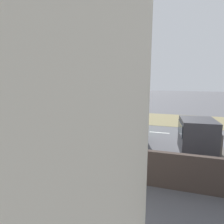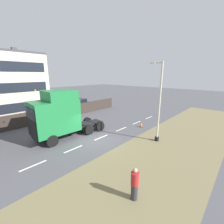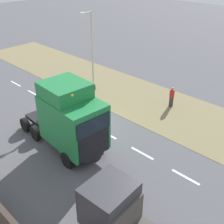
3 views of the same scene
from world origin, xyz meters
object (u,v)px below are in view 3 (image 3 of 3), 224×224
Objects in this scene: lamp_post at (92,57)px; traffic_cone_lead at (52,90)px; flatbed_truck at (117,212)px; lorry_cab at (70,119)px; pedestrian at (172,97)px.

lamp_post is 4.85m from traffic_cone_lead.
lorry_cab is at bearing 64.66° from flatbed_truck.
lorry_cab reaches higher than traffic_cone_lead.
lorry_cab is 1.32× the size of flatbed_truck.
lorry_cab reaches higher than flatbed_truck.
lamp_post reaches higher than pedestrian.
lamp_post reaches higher than traffic_cone_lead.
lamp_post is at bearing 47.97° from flatbed_truck.
lamp_post is (-9.80, -12.28, 1.88)m from flatbed_truck.
lorry_cab is at bearing 39.08° from lamp_post.
lorry_cab is 6.99m from flatbed_truck.
lorry_cab is at bearing 63.06° from traffic_cone_lead.
lorry_cab is 4.29× the size of pedestrian.
traffic_cone_lead is at bearing -113.34° from lorry_cab.
lamp_post reaches higher than flatbed_truck.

